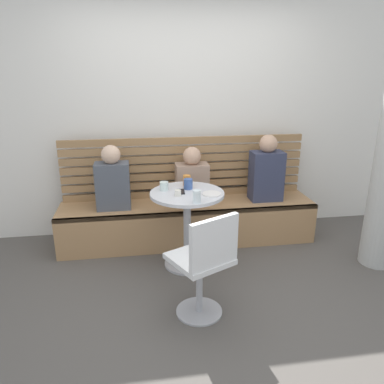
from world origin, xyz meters
name	(u,v)px	position (x,y,z in m)	size (l,w,h in m)	color
ground	(210,306)	(0.00, 0.00, 0.00)	(8.00, 8.00, 0.00)	#514C47
back_wall	(182,103)	(0.00, 1.64, 1.45)	(5.20, 0.10, 2.90)	silver
booth_bench	(188,222)	(0.00, 1.20, 0.22)	(2.70, 0.52, 0.44)	#A87C51
booth_backrest	(185,167)	(0.00, 1.44, 0.78)	(2.65, 0.04, 0.67)	#9A7249
cafe_table	(187,215)	(-0.08, 0.69, 0.52)	(0.68, 0.68, 0.74)	#ADADB2
white_chair	(205,263)	(-0.07, -0.12, 0.46)	(0.54, 0.54, 0.85)	#ADADB2
person_adult	(267,171)	(0.85, 1.20, 0.76)	(0.34, 0.22, 0.71)	#333851
person_child_left	(113,181)	(-0.77, 1.19, 0.73)	(0.34, 0.22, 0.66)	#4C515B
person_child_middle	(192,179)	(0.05, 1.23, 0.70)	(0.34, 0.22, 0.60)	#9E7F6B
cup_espresso_small	(178,193)	(-0.18, 0.60, 0.77)	(0.06, 0.06, 0.06)	silver
cup_tumbler_orange	(187,180)	(-0.05, 0.90, 0.79)	(0.07, 0.07, 0.10)	orange
cup_glass_short	(164,186)	(-0.28, 0.78, 0.78)	(0.08, 0.08, 0.08)	silver
cup_water_clear	(197,197)	(-0.04, 0.40, 0.80)	(0.07, 0.07, 0.11)	white
cup_mug_blue	(188,184)	(-0.06, 0.79, 0.79)	(0.08, 0.08, 0.10)	#3D5B9E
plate_small	(212,194)	(0.13, 0.59, 0.75)	(0.17, 0.17, 0.01)	white
phone_on_table	(181,192)	(-0.14, 0.70, 0.74)	(0.07, 0.14, 0.01)	black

